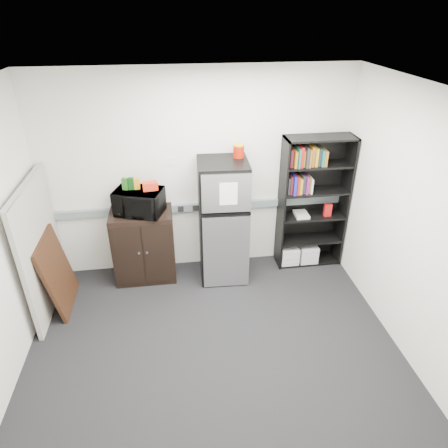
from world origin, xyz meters
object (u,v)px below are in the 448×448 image
(bookshelf, at_px, (311,200))
(microwave, at_px, (139,202))
(cubicle_partition, at_px, (41,248))
(refrigerator, at_px, (223,222))
(cabinet, at_px, (144,245))

(bookshelf, height_order, microwave, bookshelf)
(bookshelf, distance_m, cubicle_partition, 3.45)
(cubicle_partition, distance_m, refrigerator, 2.21)
(microwave, relative_size, refrigerator, 0.35)
(cubicle_partition, xyz_separation_m, cabinet, (1.14, 0.42, -0.32))
(cubicle_partition, distance_m, cabinet, 1.26)
(bookshelf, distance_m, cabinet, 2.32)
(microwave, bearing_deg, cabinet, 108.28)
(cubicle_partition, height_order, cabinet, cubicle_partition)
(cabinet, distance_m, microwave, 0.65)
(cabinet, relative_size, refrigerator, 0.60)
(bookshelf, xyz_separation_m, cabinet, (-2.27, -0.07, -0.48))
(microwave, height_order, refrigerator, refrigerator)
(bookshelf, height_order, cabinet, bookshelf)
(cabinet, bearing_deg, bookshelf, 1.66)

